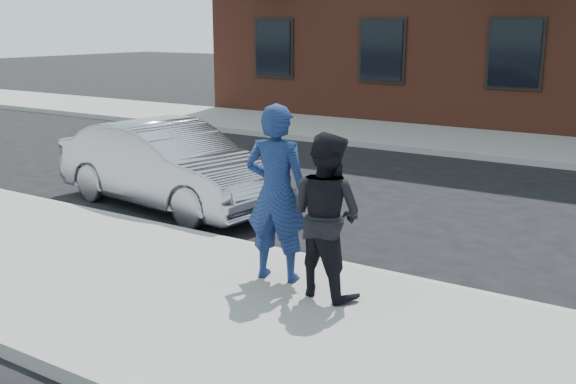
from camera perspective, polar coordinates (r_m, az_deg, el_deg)
The scene contains 8 objects.
ground at distance 7.73m, azimuth -9.20°, elevation -8.54°, with size 100.00×100.00×0.00m, color black.
near_sidewalk at distance 7.54m, azimuth -10.50°, elevation -8.59°, with size 50.00×3.50×0.15m, color gray.
near_curb at distance 8.83m, azimuth -2.47°, elevation -4.94°, with size 50.00×0.10×0.15m, color #999691.
far_sidewalk at distance 17.44m, azimuth 16.35°, elevation 3.98°, with size 50.00×3.50×0.15m, color gray.
far_curb at distance 15.74m, azimuth 14.43°, elevation 3.08°, with size 50.00×0.10×0.15m, color #999691.
silver_sedan at distance 11.21m, azimuth -10.05°, elevation 2.26°, with size 1.48×4.25×1.40m, color #999BA3.
man_hoodie at distance 7.38m, azimuth -0.97°, elevation -0.11°, with size 0.80×0.61×1.98m.
man_peacoat at distance 7.00m, azimuth 3.25°, elevation -1.95°, with size 0.94×0.79×1.74m.
Camera 1 is at (4.86, -5.25, 2.94)m, focal length 42.00 mm.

